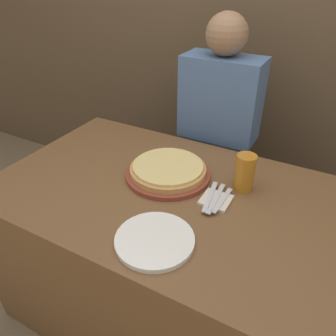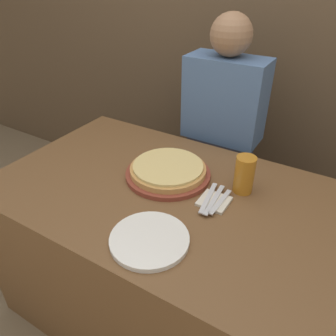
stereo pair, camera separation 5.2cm
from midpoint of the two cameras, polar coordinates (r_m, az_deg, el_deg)
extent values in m
plane|color=#756047|center=(1.87, -0.07, -23.36)|extent=(12.00, 12.00, 0.00)
cube|color=brown|center=(2.02, 15.18, 24.34)|extent=(6.00, 0.05, 2.60)
cube|color=brown|center=(1.57, -0.08, -15.48)|extent=(1.49, 0.88, 0.77)
cylinder|color=brown|center=(1.40, -1.06, -1.05)|extent=(0.36, 0.36, 0.02)
cylinder|color=tan|center=(1.39, -1.07, -0.29)|extent=(0.32, 0.32, 0.02)
cylinder|color=#E0C175|center=(1.38, -1.08, 0.34)|extent=(0.30, 0.30, 0.01)
cylinder|color=#B7701E|center=(1.32, 12.13, -0.80)|extent=(0.08, 0.08, 0.15)
cylinder|color=white|center=(1.28, 12.47, 1.74)|extent=(0.08, 0.08, 0.02)
cylinder|color=white|center=(1.10, -3.72, -12.42)|extent=(0.26, 0.26, 0.02)
cube|color=beige|center=(1.27, 7.18, -5.58)|extent=(0.11, 0.11, 0.01)
cube|color=silver|center=(1.27, 6.16, -4.95)|extent=(0.05, 0.20, 0.00)
cube|color=silver|center=(1.27, 7.21, -5.27)|extent=(0.03, 0.20, 0.00)
cube|color=silver|center=(1.26, 8.26, -5.59)|extent=(0.02, 0.17, 0.00)
cube|color=#33333D|center=(1.99, 7.03, -4.00)|extent=(0.32, 0.20, 0.75)
cube|color=#4C6B99|center=(1.72, 8.33, 11.88)|extent=(0.40, 0.20, 0.42)
sphere|color=#936B4C|center=(1.63, 9.24, 22.03)|extent=(0.20, 0.20, 0.20)
camera|label=1|loc=(0.03, -91.07, -0.68)|focal=35.00mm
camera|label=2|loc=(0.03, 88.93, 0.68)|focal=35.00mm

